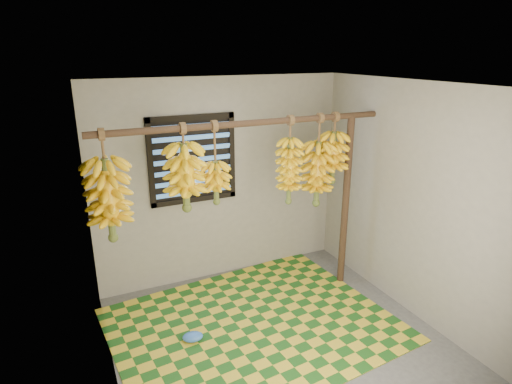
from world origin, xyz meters
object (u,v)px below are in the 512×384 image
woven_mat (254,325)px  banana_bunch_d (289,171)px  banana_bunch_a (109,200)px  banana_bunch_c (216,182)px  banana_bunch_e (317,174)px  banana_bunch_b (185,177)px  support_post (345,203)px  plastic_bag (193,337)px  banana_bunch_f (333,157)px

woven_mat → banana_bunch_d: bearing=32.3°
banana_bunch_a → banana_bunch_c: bearing=0.0°
banana_bunch_c → banana_bunch_d: same height
banana_bunch_c → banana_bunch_e: 1.16m
banana_bunch_b → banana_bunch_c: size_ratio=1.02×
support_post → banana_bunch_e: banana_bunch_e is taller
woven_mat → plastic_bag: plastic_bag is taller
banana_bunch_b → banana_bunch_e: same height
banana_bunch_b → banana_bunch_e: size_ratio=0.83×
woven_mat → banana_bunch_c: size_ratio=3.33×
woven_mat → banana_bunch_a: size_ratio=2.69×
banana_bunch_e → banana_bunch_f: bearing=0.0°
support_post → banana_bunch_e: (-0.40, 0.00, 0.40)m
banana_bunch_a → banana_bunch_b: bearing=-0.0°
banana_bunch_a → banana_bunch_d: bearing=0.0°
banana_bunch_c → banana_bunch_d: (0.81, 0.00, 0.02)m
support_post → banana_bunch_d: size_ratio=2.15×
support_post → banana_bunch_d: (-0.75, 0.00, 0.47)m
support_post → banana_bunch_b: 1.93m
woven_mat → banana_bunch_e: 1.71m
woven_mat → banana_bunch_f: (1.12, 0.36, 1.56)m
plastic_bag → banana_bunch_d: 1.90m
banana_bunch_b → banana_bunch_f: (1.65, 0.00, 0.02)m
plastic_bag → banana_bunch_d: (1.21, 0.35, 1.42)m
plastic_bag → banana_bunch_a: (-0.59, 0.35, 1.37)m
woven_mat → banana_bunch_f: size_ratio=3.50×
woven_mat → support_post: bearing=15.4°
banana_bunch_d → banana_bunch_f: size_ratio=1.20×
support_post → banana_bunch_c: size_ratio=2.46×
banana_bunch_c → banana_bunch_e: bearing=0.0°
banana_bunch_f → support_post: bearing=0.0°
banana_bunch_a → banana_bunch_b: 0.70m
woven_mat → banana_bunch_b: banana_bunch_b is taller
plastic_bag → banana_bunch_f: 2.34m
support_post → plastic_bag: size_ratio=10.02×
woven_mat → banana_bunch_f: banana_bunch_f is taller
banana_bunch_e → banana_bunch_b: bearing=-180.0°
banana_bunch_a → banana_bunch_e: same height
support_post → woven_mat: (-1.33, -0.36, -0.99)m
banana_bunch_a → plastic_bag: bearing=-30.7°
banana_bunch_c → banana_bunch_a: bearing=180.0°
banana_bunch_b → banana_bunch_d: 1.11m
banana_bunch_c → banana_bunch_f: size_ratio=1.05×
woven_mat → banana_bunch_e: bearing=21.5°
banana_bunch_e → banana_bunch_f: same height
plastic_bag → banana_bunch_f: banana_bunch_f is taller
plastic_bag → banana_bunch_c: banana_bunch_c is taller
banana_bunch_e → woven_mat: bearing=-158.5°
plastic_bag → banana_bunch_e: banana_bunch_e is taller
plastic_bag → banana_bunch_a: banana_bunch_a is taller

